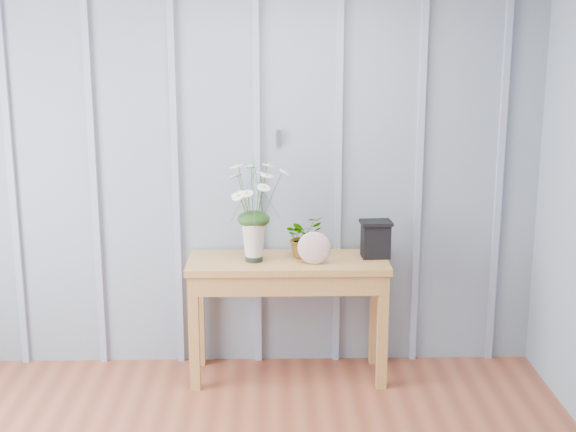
{
  "coord_description": "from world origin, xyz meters",
  "views": [
    {
      "loc": [
        0.34,
        -2.61,
        2.12
      ],
      "look_at": [
        0.43,
        1.94,
        1.03
      ],
      "focal_mm": 50.0,
      "sensor_mm": 36.0,
      "label": 1
    }
  ],
  "objects_px": {
    "sideboard": "(288,278)",
    "felt_disc_vessel": "(314,248)",
    "daisy_vase": "(253,193)",
    "carved_box": "(376,239)"
  },
  "relations": [
    {
      "from": "sideboard",
      "to": "felt_disc_vessel",
      "type": "relative_size",
      "value": 6.07
    },
    {
      "from": "daisy_vase",
      "to": "sideboard",
      "type": "bearing_deg",
      "value": 7.71
    },
    {
      "from": "felt_disc_vessel",
      "to": "daisy_vase",
      "type": "bearing_deg",
      "value": 175.68
    },
    {
      "from": "daisy_vase",
      "to": "carved_box",
      "type": "height_order",
      "value": "daisy_vase"
    },
    {
      "from": "sideboard",
      "to": "felt_disc_vessel",
      "type": "xyz_separation_m",
      "value": [
        0.15,
        -0.1,
        0.21
      ]
    },
    {
      "from": "daisy_vase",
      "to": "felt_disc_vessel",
      "type": "distance_m",
      "value": 0.48
    },
    {
      "from": "sideboard",
      "to": "daisy_vase",
      "type": "xyz_separation_m",
      "value": [
        -0.2,
        -0.03,
        0.53
      ]
    },
    {
      "from": "carved_box",
      "to": "daisy_vase",
      "type": "bearing_deg",
      "value": -174.96
    },
    {
      "from": "felt_disc_vessel",
      "to": "carved_box",
      "type": "relative_size",
      "value": 0.87
    },
    {
      "from": "sideboard",
      "to": "daisy_vase",
      "type": "bearing_deg",
      "value": -172.29
    }
  ]
}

